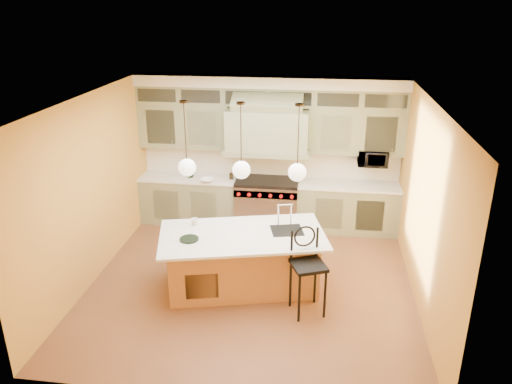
# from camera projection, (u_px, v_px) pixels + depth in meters

# --- Properties ---
(floor) EXTENTS (5.00, 5.00, 0.00)m
(floor) POSITION_uv_depth(u_px,v_px,m) (251.00, 282.00, 7.92)
(floor) COLOR brown
(floor) RESTS_ON ground
(ceiling) EXTENTS (5.00, 5.00, 0.00)m
(ceiling) POSITION_uv_depth(u_px,v_px,m) (251.00, 100.00, 6.87)
(ceiling) COLOR white
(ceiling) RESTS_ON wall_back
(wall_back) EXTENTS (5.00, 0.00, 5.00)m
(wall_back) POSITION_uv_depth(u_px,v_px,m) (270.00, 150.00, 9.70)
(wall_back) COLOR gold
(wall_back) RESTS_ON ground
(wall_front) EXTENTS (5.00, 0.00, 5.00)m
(wall_front) POSITION_uv_depth(u_px,v_px,m) (216.00, 289.00, 5.09)
(wall_front) COLOR gold
(wall_front) RESTS_ON ground
(wall_left) EXTENTS (0.00, 5.00, 5.00)m
(wall_left) POSITION_uv_depth(u_px,v_px,m) (91.00, 190.00, 7.71)
(wall_left) COLOR gold
(wall_left) RESTS_ON ground
(wall_right) EXTENTS (0.00, 5.00, 5.00)m
(wall_right) POSITION_uv_depth(u_px,v_px,m) (425.00, 207.00, 7.08)
(wall_right) COLOR gold
(wall_right) RESTS_ON ground
(back_cabinetry) EXTENTS (5.00, 0.77, 2.90)m
(back_cabinetry) POSITION_uv_depth(u_px,v_px,m) (268.00, 155.00, 9.46)
(back_cabinetry) COLOR gray
(back_cabinetry) RESTS_ON floor
(range) EXTENTS (1.20, 0.74, 0.96)m
(range) POSITION_uv_depth(u_px,v_px,m) (267.00, 203.00, 9.72)
(range) COLOR silver
(range) RESTS_ON floor
(kitchen_island) EXTENTS (2.70, 1.86, 1.35)m
(kitchen_island) POSITION_uv_depth(u_px,v_px,m) (243.00, 259.00, 7.66)
(kitchen_island) COLOR #B0773E
(kitchen_island) RESTS_ON floor
(counter_stool) EXTENTS (0.58, 0.58, 1.27)m
(counter_stool) POSITION_uv_depth(u_px,v_px,m) (308.00, 266.00, 6.95)
(counter_stool) COLOR black
(counter_stool) RESTS_ON floor
(microwave) EXTENTS (0.54, 0.37, 0.30)m
(microwave) POSITION_uv_depth(u_px,v_px,m) (373.00, 158.00, 9.23)
(microwave) COLOR black
(microwave) RESTS_ON back_cabinetry
(oil_bottle_a) EXTENTS (0.14, 0.14, 0.34)m
(oil_bottle_a) POSITION_uv_depth(u_px,v_px,m) (190.00, 169.00, 9.70)
(oil_bottle_a) COLOR black
(oil_bottle_a) RESTS_ON back_cabinetry
(oil_bottle_b) EXTENTS (0.08, 0.09, 0.17)m
(oil_bottle_b) POSITION_uv_depth(u_px,v_px,m) (231.00, 175.00, 9.63)
(oil_bottle_b) COLOR black
(oil_bottle_b) RESTS_ON back_cabinetry
(fruit_bowl) EXTENTS (0.28, 0.28, 0.07)m
(fruit_bowl) POSITION_uv_depth(u_px,v_px,m) (207.00, 180.00, 9.49)
(fruit_bowl) COLOR white
(fruit_bowl) RESTS_ON back_cabinetry
(cup) EXTENTS (0.12, 0.12, 0.11)m
(cup) POSITION_uv_depth(u_px,v_px,m) (195.00, 222.00, 7.74)
(cup) COLOR silver
(cup) RESTS_ON kitchen_island
(pendant_left) EXTENTS (0.26, 0.26, 1.11)m
(pendant_left) POSITION_uv_depth(u_px,v_px,m) (187.00, 166.00, 7.22)
(pendant_left) COLOR #2D2319
(pendant_left) RESTS_ON ceiling
(pendant_center) EXTENTS (0.26, 0.26, 1.11)m
(pendant_center) POSITION_uv_depth(u_px,v_px,m) (241.00, 168.00, 7.12)
(pendant_center) COLOR #2D2319
(pendant_center) RESTS_ON ceiling
(pendant_right) EXTENTS (0.26, 0.26, 1.11)m
(pendant_right) POSITION_uv_depth(u_px,v_px,m) (297.00, 170.00, 7.02)
(pendant_right) COLOR #2D2319
(pendant_right) RESTS_ON ceiling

